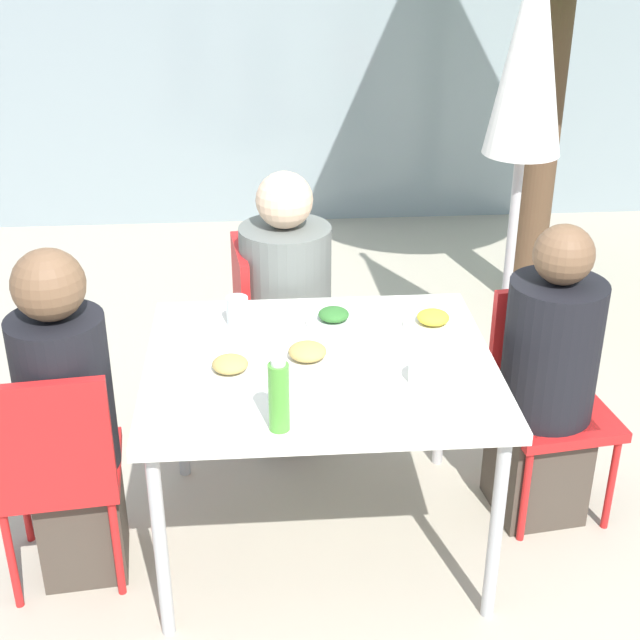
{
  "coord_description": "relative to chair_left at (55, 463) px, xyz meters",
  "views": [
    {
      "loc": [
        -0.2,
        -2.62,
        2.2
      ],
      "look_at": [
        0.0,
        0.0,
        0.9
      ],
      "focal_mm": 50.0,
      "sensor_mm": 36.0,
      "label": 1
    }
  ],
  "objects": [
    {
      "name": "person_left",
      "position": [
        0.04,
        0.09,
        0.09
      ],
      "size": [
        0.31,
        0.31,
        1.21
      ],
      "rotation": [
        0.0,
        0.0,
        0.1
      ],
      "color": "#473D33",
      "rests_on": "ground"
    },
    {
      "name": "chair_left",
      "position": [
        0.0,
        0.0,
        0.0
      ],
      "size": [
        0.44,
        0.44,
        0.86
      ],
      "rotation": [
        0.0,
        0.0,
        0.1
      ],
      "color": "red",
      "rests_on": "ground"
    },
    {
      "name": "salad_bowl",
      "position": [
        1.23,
        0.0,
        0.28
      ],
      "size": [
        0.15,
        0.15,
        0.06
      ],
      "color": "white",
      "rests_on": "dining_table"
    },
    {
      "name": "dining_table",
      "position": [
        0.88,
        0.17,
        0.19
      ],
      "size": [
        1.17,
        0.99,
        0.75
      ],
      "color": "silver",
      "rests_on": "ground"
    },
    {
      "name": "ground_plane",
      "position": [
        0.88,
        0.17,
        -0.5
      ],
      "size": [
        24.0,
        24.0,
        0.0
      ],
      "primitive_type": "plane",
      "color": "#B2A893"
    },
    {
      "name": "plate_1",
      "position": [
        0.84,
        0.16,
        0.28
      ],
      "size": [
        0.23,
        0.23,
        0.07
      ],
      "color": "white",
      "rests_on": "dining_table"
    },
    {
      "name": "chair_right",
      "position": [
        1.75,
        0.37,
        0.0
      ],
      "size": [
        0.45,
        0.45,
        0.86
      ],
      "rotation": [
        0.0,
        0.0,
        -3.01
      ],
      "color": "red",
      "rests_on": "ground"
    },
    {
      "name": "plate_3",
      "position": [
        1.3,
        0.39,
        0.28
      ],
      "size": [
        0.21,
        0.21,
        0.06
      ],
      "color": "white",
      "rests_on": "dining_table"
    },
    {
      "name": "person_far",
      "position": [
        0.79,
        0.92,
        0.05
      ],
      "size": [
        0.38,
        0.38,
        1.18
      ],
      "rotation": [
        0.0,
        0.0,
        -1.46
      ],
      "color": "black",
      "rests_on": "ground"
    },
    {
      "name": "plate_2",
      "position": [
        0.95,
        0.44,
        0.27
      ],
      "size": [
        0.2,
        0.2,
        0.06
      ],
      "color": "white",
      "rests_on": "dining_table"
    },
    {
      "name": "person_right",
      "position": [
        1.72,
        0.28,
        0.05
      ],
      "size": [
        0.35,
        0.35,
        1.17
      ],
      "rotation": [
        0.0,
        0.0,
        -3.01
      ],
      "color": "#473D33",
      "rests_on": "ground"
    },
    {
      "name": "plate_0",
      "position": [
        0.58,
        0.1,
        0.28
      ],
      "size": [
        0.22,
        0.22,
        0.06
      ],
      "color": "white",
      "rests_on": "dining_table"
    },
    {
      "name": "chair_far",
      "position": [
        0.71,
        0.96,
        0.0
      ],
      "size": [
        0.44,
        0.44,
        0.86
      ],
      "rotation": [
        0.0,
        0.0,
        -1.46
      ],
      "color": "red",
      "rests_on": "ground"
    },
    {
      "name": "drinking_cup",
      "position": [
        0.6,
        0.46,
        0.31
      ],
      "size": [
        0.08,
        0.08,
        0.11
      ],
      "color": "silver",
      "rests_on": "dining_table"
    },
    {
      "name": "closed_umbrella",
      "position": [
        1.82,
        1.23,
        1.0
      ],
      "size": [
        0.36,
        0.36,
        2.07
      ],
      "color": "#333333",
      "rests_on": "ground"
    },
    {
      "name": "bottle",
      "position": [
        0.73,
        -0.24,
        0.37
      ],
      "size": [
        0.06,
        0.06,
        0.23
      ],
      "color": "#51A338",
      "rests_on": "dining_table"
    }
  ]
}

